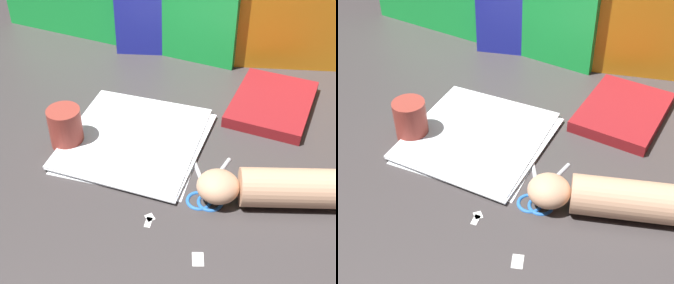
{
  "view_description": "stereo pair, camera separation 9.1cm",
  "coord_description": "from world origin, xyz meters",
  "views": [
    {
      "loc": [
        0.12,
        -0.72,
        0.64
      ],
      "look_at": [
        -0.04,
        -0.04,
        0.06
      ],
      "focal_mm": 50.0,
      "sensor_mm": 36.0,
      "label": 1
    },
    {
      "loc": [
        0.21,
        -0.69,
        0.64
      ],
      "look_at": [
        -0.04,
        -0.04,
        0.06
      ],
      "focal_mm": 50.0,
      "sensor_mm": 36.0,
      "label": 2
    }
  ],
  "objects": [
    {
      "name": "ground_plane",
      "position": [
        0.0,
        0.0,
        0.0
      ],
      "size": [
        6.0,
        6.0,
        0.0
      ],
      "primitive_type": "plane",
      "color": "#3D3838"
    },
    {
      "name": "paper_stack",
      "position": [
        -0.13,
        0.02,
        0.01
      ],
      "size": [
        0.31,
        0.33,
        0.01
      ],
      "color": "white",
      "rests_on": "ground_plane"
    },
    {
      "name": "book_closed",
      "position": [
        0.15,
        0.21,
        0.01
      ],
      "size": [
        0.21,
        0.26,
        0.03
      ],
      "color": "maroon",
      "rests_on": "ground_plane"
    },
    {
      "name": "scissors",
      "position": [
        0.04,
        -0.1,
        0.0
      ],
      "size": [
        0.1,
        0.16,
        0.01
      ],
      "color": "silver",
      "rests_on": "ground_plane"
    },
    {
      "name": "hand_forearm",
      "position": [
        0.19,
        -0.09,
        0.04
      ],
      "size": [
        0.32,
        0.14,
        0.07
      ],
      "color": "tan",
      "rests_on": "ground_plane"
    },
    {
      "name": "paper_scrap_near",
      "position": [
        -0.04,
        -0.19,
        0.0
      ],
      "size": [
        0.01,
        0.02,
        0.0
      ],
      "color": "white",
      "rests_on": "ground_plane"
    },
    {
      "name": "paper_scrap_mid",
      "position": [
        0.06,
        -0.25,
        0.0
      ],
      "size": [
        0.02,
        0.03,
        0.0
      ],
      "color": "white",
      "rests_on": "ground_plane"
    },
    {
      "name": "paper_scrap_far",
      "position": [
        -0.04,
        -0.18,
        0.0
      ],
      "size": [
        0.02,
        0.02,
        0.0
      ],
      "color": "white",
      "rests_on": "ground_plane"
    },
    {
      "name": "mug",
      "position": [
        -0.27,
        -0.02,
        0.04
      ],
      "size": [
        0.07,
        0.07,
        0.09
      ],
      "color": "#99382D",
      "rests_on": "ground_plane"
    }
  ]
}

